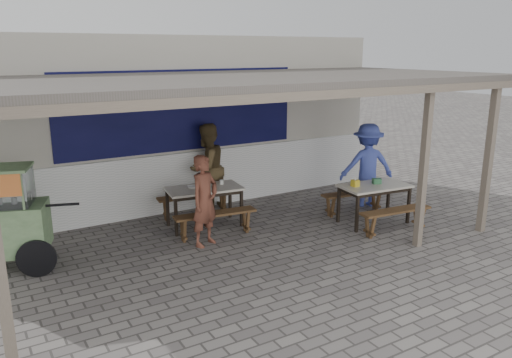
{
  "coord_description": "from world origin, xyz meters",
  "views": [
    {
      "loc": [
        -4.07,
        -6.27,
        3.22
      ],
      "look_at": [
        0.24,
        0.9,
        1.05
      ],
      "focal_mm": 35.0,
      "sensor_mm": 36.0,
      "label": 1
    }
  ],
  "objects": [
    {
      "name": "tissue_box",
      "position": [
        2.14,
        0.47,
        0.81
      ],
      "size": [
        0.12,
        0.12,
        0.12
      ],
      "primitive_type": "cube",
      "rotation": [
        0.0,
        0.0,
        -0.0
      ],
      "color": "gold",
      "rests_on": "table_right"
    },
    {
      "name": "patron_street_side",
      "position": [
        -0.7,
        1.0,
        0.78
      ],
      "size": [
        0.67,
        0.57,
        1.56
      ],
      "primitive_type": "imported",
      "rotation": [
        0.0,
        0.0,
        0.41
      ],
      "color": "brown",
      "rests_on": "ground"
    },
    {
      "name": "condiment_jar",
      "position": [
        0.07,
        1.89,
        0.79
      ],
      "size": [
        0.08,
        0.08,
        0.08
      ],
      "primitive_type": "cylinder",
      "color": "silver",
      "rests_on": "table_left"
    },
    {
      "name": "ground",
      "position": [
        0.0,
        0.0,
        0.0
      ],
      "size": [
        60.0,
        60.0,
        0.0
      ],
      "primitive_type": "plane",
      "color": "slate",
      "rests_on": "ground"
    },
    {
      "name": "bench_left_street",
      "position": [
        -0.39,
        1.23,
        0.34
      ],
      "size": [
        1.49,
        0.46,
        0.45
      ],
      "rotation": [
        0.0,
        0.0,
        -0.12
      ],
      "color": "brown",
      "rests_on": "ground"
    },
    {
      "name": "table_left",
      "position": [
        -0.32,
        1.84,
        0.67
      ],
      "size": [
        1.45,
        0.87,
        0.75
      ],
      "rotation": [
        0.0,
        0.0,
        -0.12
      ],
      "color": "beige",
      "rests_on": "ground"
    },
    {
      "name": "table_right",
      "position": [
        2.53,
        0.35,
        0.67
      ],
      "size": [
        1.38,
        0.85,
        0.75
      ],
      "rotation": [
        0.0,
        0.0,
        -0.11
      ],
      "color": "beige",
      "rests_on": "ground"
    },
    {
      "name": "bench_left_wall",
      "position": [
        -0.25,
        2.44,
        0.34
      ],
      "size": [
        1.49,
        0.46,
        0.45
      ],
      "rotation": [
        0.0,
        0.0,
        -0.12
      ],
      "color": "brown",
      "rests_on": "ground"
    },
    {
      "name": "bench_right_street",
      "position": [
        2.46,
        -0.27,
        0.34
      ],
      "size": [
        1.43,
        0.43,
        0.45
      ],
      "rotation": [
        0.0,
        0.0,
        -0.11
      ],
      "color": "brown",
      "rests_on": "ground"
    },
    {
      "name": "warung_roof",
      "position": [
        0.02,
        0.9,
        2.71
      ],
      "size": [
        9.0,
        4.21,
        2.81
      ],
      "color": "#514945",
      "rests_on": "ground"
    },
    {
      "name": "bench_right_wall",
      "position": [
        2.6,
        0.98,
        0.34
      ],
      "size": [
        1.43,
        0.43,
        0.45
      ],
      "rotation": [
        0.0,
        0.0,
        -0.11
      ],
      "color": "brown",
      "rests_on": "ground"
    },
    {
      "name": "back_wall",
      "position": [
        -0.0,
        3.58,
        1.72
      ],
      "size": [
        9.0,
        1.28,
        3.5
      ],
      "color": "#BDB6AA",
      "rests_on": "ground"
    },
    {
      "name": "condiment_bowl",
      "position": [
        -0.53,
        1.93,
        0.77
      ],
      "size": [
        0.19,
        0.19,
        0.04
      ],
      "primitive_type": "imported",
      "rotation": [
        0.0,
        0.0,
        -0.12
      ],
      "color": "white",
      "rests_on": "table_left"
    },
    {
      "name": "donation_box",
      "position": [
        2.62,
        0.4,
        0.8
      ],
      "size": [
        0.18,
        0.15,
        0.1
      ],
      "primitive_type": "cube",
      "rotation": [
        0.0,
        0.0,
        -0.35
      ],
      "color": "#2E683E",
      "rests_on": "table_right"
    },
    {
      "name": "patron_wall_side",
      "position": [
        0.14,
        2.65,
        0.9
      ],
      "size": [
        1.07,
        0.97,
        1.81
      ],
      "primitive_type": "imported",
      "rotation": [
        0.0,
        0.0,
        3.54
      ],
      "color": "brown",
      "rests_on": "ground"
    },
    {
      "name": "patron_right_table",
      "position": [
        3.18,
        1.26,
        0.88
      ],
      "size": [
        1.3,
        1.07,
        1.75
      ],
      "primitive_type": "imported",
      "rotation": [
        0.0,
        0.0,
        2.7
      ],
      "color": "#4454B7",
      "rests_on": "ground"
    }
  ]
}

